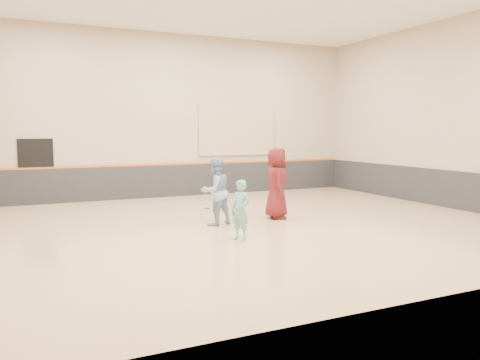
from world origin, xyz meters
name	(u,v)px	position (x,y,z in m)	size (l,w,h in m)	color
room	(233,195)	(0.00, 0.00, 0.81)	(15.04, 12.04, 6.22)	tan
wainscot_back	(168,181)	(0.00, 5.97, 0.60)	(14.90, 0.04, 1.20)	#232326
wainscot_right	(444,189)	(7.47, 0.00, 0.60)	(0.04, 11.90, 1.20)	#232326
accent_stripe	(168,164)	(0.00, 5.96, 1.22)	(14.90, 0.03, 0.06)	#D85914
acoustic_panel	(237,130)	(2.80, 5.95, 2.50)	(3.20, 0.08, 2.00)	tan
doorway	(36,172)	(-4.50, 5.98, 1.10)	(1.10, 0.05, 2.20)	black
girl	(241,210)	(-0.45, -1.48, 0.68)	(0.50, 0.33, 1.37)	#67B1B3
instructor	(215,191)	(-0.33, 0.36, 0.89)	(0.87, 0.67, 1.78)	#84A3CC
young_man	(277,183)	(1.57, 0.52, 0.99)	(0.97, 0.63, 1.99)	#561416
held_racket	(230,207)	(-0.05, 0.03, 0.52)	(0.36, 0.36, 0.51)	#B9C92C
spare_racket	(201,207)	(0.21, 3.02, 0.04)	(0.68, 0.68, 0.08)	#AAD22E
ball_under_racket	(241,223)	(0.31, 0.16, 0.03)	(0.07, 0.07, 0.07)	#D5E435
ball_in_hand	(284,177)	(1.69, 0.31, 1.19)	(0.07, 0.07, 0.07)	#C0DF33
ball_beside_spare	(205,206)	(0.40, 3.16, 0.03)	(0.07, 0.07, 0.07)	#BCDA32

